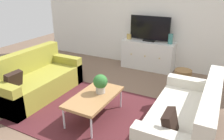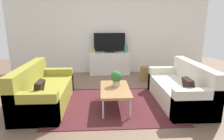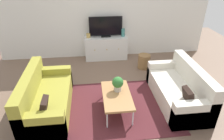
# 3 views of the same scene
# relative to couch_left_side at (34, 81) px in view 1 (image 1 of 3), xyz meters

# --- Properties ---
(ground_plane) EXTENTS (10.00, 10.00, 0.00)m
(ground_plane) POSITION_rel_couch_left_side_xyz_m (1.44, 0.10, -0.28)
(ground_plane) COLOR brown
(wall_back) EXTENTS (6.40, 0.12, 2.70)m
(wall_back) POSITION_rel_couch_left_side_xyz_m (1.44, 2.65, 1.07)
(wall_back) COLOR silver
(wall_back) RESTS_ON ground_plane
(area_rug) EXTENTS (2.50, 1.90, 0.01)m
(area_rug) POSITION_rel_couch_left_side_xyz_m (1.44, -0.05, -0.28)
(area_rug) COLOR #4C1E23
(area_rug) RESTS_ON ground_plane
(couch_left_side) EXTENTS (0.83, 1.77, 0.84)m
(couch_left_side) POSITION_rel_couch_left_side_xyz_m (0.00, 0.00, 0.00)
(couch_left_side) COLOR olive
(couch_left_side) RESTS_ON ground_plane
(couch_right_side) EXTENTS (0.83, 1.77, 0.84)m
(couch_right_side) POSITION_rel_couch_left_side_xyz_m (2.87, 0.00, 0.00)
(couch_right_side) COLOR beige
(couch_right_side) RESTS_ON ground_plane
(coffee_table) EXTENTS (0.56, 1.03, 0.40)m
(coffee_table) POSITION_rel_couch_left_side_xyz_m (1.46, -0.16, 0.09)
(coffee_table) COLOR #A37547
(coffee_table) RESTS_ON ground_plane
(potted_plant) EXTENTS (0.23, 0.23, 0.31)m
(potted_plant) POSITION_rel_couch_left_side_xyz_m (1.49, -0.02, 0.29)
(potted_plant) COLOR #B7B2A8
(potted_plant) RESTS_ON coffee_table
(tv_console) EXTENTS (1.29, 0.47, 0.71)m
(tv_console) POSITION_rel_couch_left_side_xyz_m (1.47, 2.37, 0.07)
(tv_console) COLOR silver
(tv_console) RESTS_ON ground_plane
(flat_screen_tv) EXTENTS (0.98, 0.16, 0.61)m
(flat_screen_tv) POSITION_rel_couch_left_side_xyz_m (1.47, 2.39, 0.73)
(flat_screen_tv) COLOR black
(flat_screen_tv) RESTS_ON tv_console
(glass_vase) EXTENTS (0.11, 0.11, 0.23)m
(glass_vase) POSITION_rel_couch_left_side_xyz_m (1.99, 2.37, 0.54)
(glass_vase) COLOR teal
(glass_vase) RESTS_ON tv_console
(mantel_clock) EXTENTS (0.11, 0.07, 0.13)m
(mantel_clock) POSITION_rel_couch_left_side_xyz_m (0.94, 2.37, 0.49)
(mantel_clock) COLOR tan
(mantel_clock) RESTS_ON tv_console
(wicker_basket) EXTENTS (0.34, 0.34, 0.40)m
(wicker_basket) POSITION_rel_couch_left_side_xyz_m (2.48, 1.60, -0.08)
(wicker_basket) COLOR olive
(wicker_basket) RESTS_ON ground_plane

